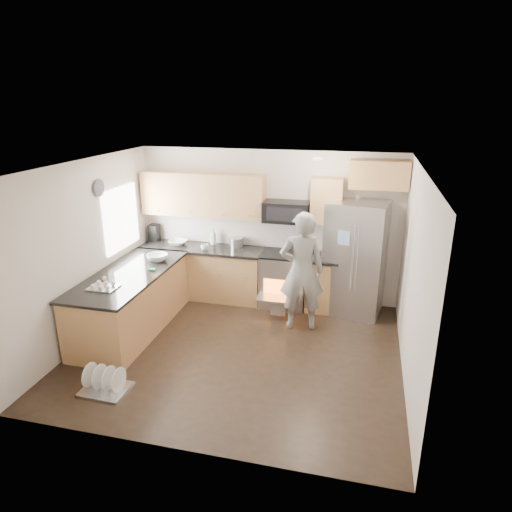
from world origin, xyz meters
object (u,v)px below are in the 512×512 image
(person, at_px, (302,271))
(dish_rack, at_px, (105,384))
(stove_range, at_px, (284,267))
(refrigerator, at_px, (355,258))

(person, distance_m, dish_rack, 3.15)
(stove_range, height_order, refrigerator, refrigerator)
(person, bearing_deg, stove_range, -74.28)
(stove_range, xyz_separation_m, dish_rack, (-1.66, -2.98, -0.58))
(stove_range, distance_m, refrigerator, 1.19)
(stove_range, bearing_deg, person, -61.98)
(stove_range, distance_m, dish_rack, 3.46)
(person, relative_size, dish_rack, 3.25)
(stove_range, relative_size, refrigerator, 0.96)
(stove_range, bearing_deg, refrigerator, 0.36)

